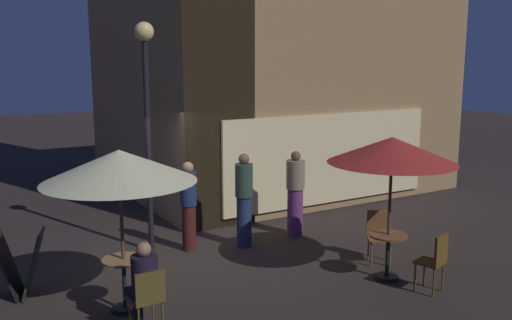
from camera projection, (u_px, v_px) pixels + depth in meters
name	position (u px, v px, depth m)	size (l,w,h in m)	color
ground_plane	(163.00, 257.00, 10.05)	(60.00, 60.00, 0.00)	#2D2522
cafe_building	(247.00, 0.00, 13.56)	(8.24, 7.05, 9.99)	#98754B
street_lamp_near_corner	(146.00, 90.00, 9.88)	(0.34, 0.34, 4.19)	black
menu_sandwich_board	(21.00, 264.00, 8.30)	(0.81, 0.74, 0.99)	#1E2A22
cafe_table_0	(124.00, 276.00, 7.83)	(0.61, 0.61, 0.77)	black
cafe_table_1	(388.00, 249.00, 8.97)	(0.62, 0.62, 0.76)	black
patio_umbrella_0	(119.00, 167.00, 7.55)	(2.12, 2.12, 2.33)	black
patio_umbrella_1	(392.00, 151.00, 8.69)	(2.03, 2.03, 2.34)	black
cafe_chair_0	(148.00, 295.00, 7.09)	(0.42, 0.42, 0.90)	#4D3F1A
cafe_chair_1	(379.00, 232.00, 9.76)	(0.56, 0.56, 0.92)	brown
cafe_chair_2	(435.00, 258.00, 8.41)	(0.47, 0.47, 0.94)	#5A3B15
patron_seated_0	(143.00, 281.00, 7.18)	(0.36, 0.54, 1.25)	black
patron_standing_1	(244.00, 200.00, 10.51)	(0.34, 0.34, 1.81)	#202C4D
patron_standing_2	(295.00, 193.00, 11.20)	(0.37, 0.37, 1.74)	#652E66
patron_standing_3	(189.00, 205.00, 10.30)	(0.31, 0.31, 1.69)	#441815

